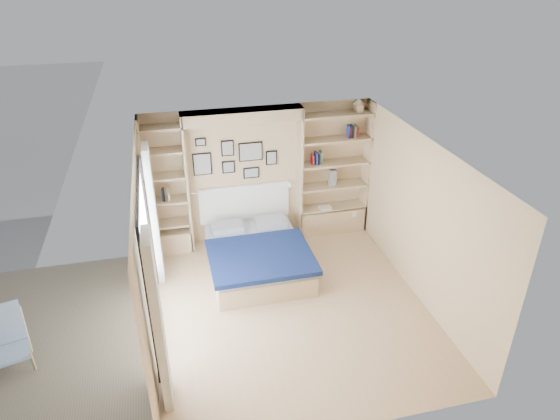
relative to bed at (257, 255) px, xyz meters
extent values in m
plane|color=tan|center=(0.29, -1.13, -0.27)|extent=(4.50, 4.50, 0.00)
plane|color=tan|center=(0.29, 1.12, 0.98)|extent=(4.00, 0.00, 4.00)
plane|color=tan|center=(0.29, -3.38, 0.98)|extent=(4.00, 0.00, 4.00)
plane|color=tan|center=(-1.71, -1.13, 0.98)|extent=(0.00, 4.50, 4.50)
plane|color=tan|center=(2.29, -1.13, 0.98)|extent=(0.00, 4.50, 4.50)
plane|color=white|center=(0.29, -1.13, 2.23)|extent=(4.50, 4.50, 0.00)
cube|color=tan|center=(-1.01, 0.94, 0.98)|extent=(0.04, 0.35, 2.50)
cube|color=tan|center=(0.99, 0.94, 0.98)|extent=(0.04, 0.35, 2.50)
cube|color=tan|center=(-0.01, 0.94, 2.13)|extent=(2.00, 0.35, 0.20)
cube|color=tan|center=(2.27, 0.94, 0.98)|extent=(0.04, 0.35, 2.50)
cube|color=tan|center=(-1.69, 0.94, 0.98)|extent=(0.04, 0.35, 2.50)
cube|color=tan|center=(1.64, 0.94, -0.02)|extent=(1.30, 0.35, 0.50)
cube|color=tan|center=(-1.36, 0.94, -0.07)|extent=(0.70, 0.35, 0.40)
cube|color=black|center=(-1.68, -1.13, 1.96)|extent=(0.04, 2.08, 0.06)
cube|color=black|center=(-1.68, -1.13, -0.24)|extent=(0.04, 2.08, 0.06)
cube|color=black|center=(-1.68, -2.15, 0.83)|extent=(0.04, 0.06, 2.20)
cube|color=black|center=(-1.68, -0.11, 0.83)|extent=(0.04, 0.06, 2.20)
cube|color=silver|center=(-1.69, -1.13, 0.85)|extent=(0.01, 2.00, 2.20)
cube|color=white|center=(-1.59, -2.43, 0.88)|extent=(0.10, 0.45, 2.30)
cube|color=white|center=(-1.59, 0.17, 0.88)|extent=(0.10, 0.45, 2.30)
cube|color=tan|center=(1.64, 0.94, 0.23)|extent=(1.30, 0.35, 0.04)
cube|color=tan|center=(1.64, 0.94, 0.68)|extent=(1.30, 0.35, 0.04)
cube|color=tan|center=(1.64, 0.94, 1.13)|extent=(1.30, 0.35, 0.04)
cube|color=tan|center=(1.64, 0.94, 1.58)|extent=(1.30, 0.35, 0.04)
cube|color=tan|center=(1.64, 0.94, 2.03)|extent=(1.30, 0.35, 0.04)
cube|color=tan|center=(-1.36, 0.94, 0.28)|extent=(0.70, 0.35, 0.04)
cube|color=tan|center=(-1.36, 0.94, 0.73)|extent=(0.70, 0.35, 0.04)
cube|color=tan|center=(-1.36, 0.94, 1.18)|extent=(0.70, 0.35, 0.04)
cube|color=tan|center=(-1.36, 0.94, 1.63)|extent=(0.70, 0.35, 0.04)
cube|color=tan|center=(-1.36, 0.94, 2.03)|extent=(0.70, 0.35, 0.04)
cube|color=tan|center=(0.00, -0.02, -0.10)|extent=(1.55, 1.94, 0.34)
cube|color=#9A9FA8|center=(0.00, -0.02, 0.12)|extent=(1.51, 1.90, 0.10)
cube|color=#0E1B45|center=(0.00, -0.35, 0.19)|extent=(1.65, 1.36, 0.08)
cube|color=#9A9FA8|center=(-0.39, 0.65, 0.23)|extent=(0.53, 0.39, 0.12)
cube|color=#9A9FA8|center=(0.39, 0.65, 0.23)|extent=(0.53, 0.39, 0.12)
cube|color=white|center=(0.00, 1.09, 0.45)|extent=(1.65, 0.04, 0.70)
cube|color=black|center=(-0.71, 1.09, 1.28)|extent=(0.32, 0.02, 0.40)
cube|color=gray|center=(-0.71, 1.08, 1.28)|extent=(0.28, 0.01, 0.36)
cube|color=black|center=(-0.26, 1.09, 1.53)|extent=(0.22, 0.02, 0.28)
cube|color=gray|center=(-0.26, 1.08, 1.53)|extent=(0.18, 0.01, 0.24)
cube|color=black|center=(-0.26, 1.09, 1.18)|extent=(0.22, 0.02, 0.22)
cube|color=gray|center=(-0.26, 1.08, 1.18)|extent=(0.18, 0.01, 0.18)
cube|color=black|center=(0.14, 1.09, 1.43)|extent=(0.42, 0.02, 0.34)
cube|color=gray|center=(0.14, 1.08, 1.43)|extent=(0.38, 0.01, 0.30)
cube|color=black|center=(0.14, 1.09, 1.03)|extent=(0.28, 0.02, 0.20)
cube|color=gray|center=(0.14, 1.08, 1.03)|extent=(0.24, 0.01, 0.16)
cube|color=black|center=(0.51, 1.09, 1.28)|extent=(0.20, 0.02, 0.26)
cube|color=gray|center=(0.51, 1.08, 1.28)|extent=(0.16, 0.01, 0.22)
cube|color=black|center=(-0.71, 1.09, 1.68)|extent=(0.18, 0.02, 0.14)
cube|color=gray|center=(-0.71, 1.08, 1.68)|extent=(0.14, 0.01, 0.10)
cylinder|color=silver|center=(-0.87, 0.87, 0.85)|extent=(0.20, 0.02, 0.02)
cone|color=white|center=(-0.77, 0.87, 0.83)|extent=(0.13, 0.12, 0.15)
cylinder|color=silver|center=(0.85, 0.87, 0.85)|extent=(0.20, 0.02, 0.02)
cone|color=white|center=(0.75, 0.87, 0.83)|extent=(0.13, 0.12, 0.15)
cube|color=#A51E1E|center=(1.22, 0.94, 1.25)|extent=(0.02, 0.15, 0.19)
cube|color=navy|center=(1.29, 0.94, 1.26)|extent=(0.03, 0.15, 0.23)
cube|color=black|center=(1.34, 0.94, 1.25)|extent=(0.03, 0.15, 0.20)
cube|color=tan|center=(1.35, 0.94, 1.25)|extent=(0.04, 0.15, 0.21)
cube|color=#286056|center=(1.38, 0.94, 1.27)|extent=(0.03, 0.15, 0.24)
cube|color=#A51E1E|center=(1.89, 0.94, 1.69)|extent=(0.02, 0.15, 0.19)
cube|color=navy|center=(1.88, 0.94, 1.71)|extent=(0.03, 0.15, 0.22)
cube|color=black|center=(1.93, 0.94, 1.71)|extent=(0.03, 0.15, 0.22)
cube|color=#BFB28C|center=(2.00, 0.94, 1.70)|extent=(0.04, 0.15, 0.20)
cube|color=#275641|center=(2.01, 0.94, 1.71)|extent=(0.03, 0.15, 0.21)
cube|color=#A51E1E|center=(2.03, 0.94, 1.70)|extent=(0.03, 0.15, 0.19)
cube|color=navy|center=(-1.43, 0.94, 0.85)|extent=(0.02, 0.15, 0.20)
cube|color=black|center=(-1.41, 0.94, 0.86)|extent=(0.03, 0.15, 0.21)
cube|color=#BFB28C|center=(-1.33, 0.94, 0.84)|extent=(0.03, 0.15, 0.18)
cube|color=tan|center=(2.03, 0.94, 2.13)|extent=(0.13, 0.13, 0.15)
cone|color=tan|center=(2.03, 0.94, 2.24)|extent=(0.20, 0.20, 0.08)
cube|color=slate|center=(1.62, 0.94, 0.85)|extent=(0.12, 0.12, 0.30)
cube|color=white|center=(1.49, 0.89, 0.27)|extent=(0.22, 0.16, 0.03)
cube|color=#766A57|center=(-3.31, -1.13, -0.27)|extent=(3.20, 4.00, 0.05)
cylinder|color=tan|center=(-3.23, -1.63, -0.07)|extent=(0.07, 0.13, 0.39)
cylinder|color=tan|center=(-3.38, -1.12, 0.03)|extent=(0.12, 0.31, 0.63)
cube|color=#3668A9|center=(-3.49, -1.51, 0.01)|extent=(0.58, 0.64, 0.14)
cube|color=#3668A9|center=(-3.60, -1.15, 0.22)|extent=(0.48, 0.33, 0.52)
camera|label=1|loc=(-1.29, -6.93, 4.60)|focal=32.00mm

